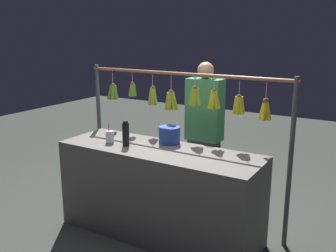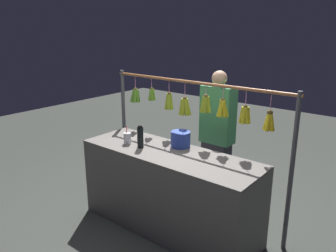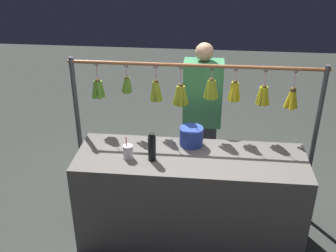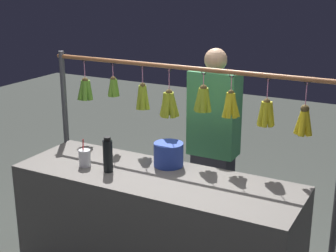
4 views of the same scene
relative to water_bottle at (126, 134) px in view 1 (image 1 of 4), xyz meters
name	(u,v)px [view 1 (image 1 of 4)]	position (x,y,z in m)	size (l,w,h in m)	color
ground_plane	(159,233)	(-0.32, -0.08, -0.98)	(12.00, 12.00, 0.00)	#3A3E39
market_counter	(159,192)	(-0.32, -0.08, -0.55)	(1.94, 0.64, 0.86)	#66605B
display_rack	(182,110)	(-0.32, -0.51, 0.18)	(2.25, 0.14, 1.55)	#4C4C51
water_bottle	(126,134)	(0.00, 0.00, 0.00)	(0.07, 0.07, 0.24)	black
blue_bucket	(169,135)	(-0.31, -0.29, -0.03)	(0.21, 0.21, 0.16)	#2B45AC
drink_cup	(110,137)	(0.20, -0.01, -0.06)	(0.08, 0.08, 0.19)	silver
vendor_person	(204,137)	(-0.38, -0.90, -0.18)	(0.38, 0.21, 1.61)	#2D2D38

